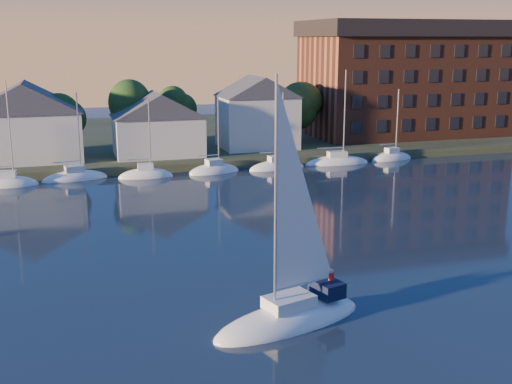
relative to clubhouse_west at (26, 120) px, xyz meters
name	(u,v)px	position (x,y,z in m)	size (l,w,h in m)	color
ground	(449,359)	(22.00, -58.00, -5.93)	(260.00, 260.00, 0.00)	black
shoreline_land	(180,140)	(22.00, 17.00, -5.93)	(160.00, 50.00, 2.00)	#303820
wooden_dock	(213,167)	(22.00, -6.00, -5.93)	(120.00, 3.00, 1.00)	brown
clubhouse_west	(26,120)	(0.00, 0.00, 0.00)	(13.65, 9.45, 9.64)	silver
clubhouse_centre	(158,123)	(16.00, -1.00, -0.80)	(11.55, 8.40, 8.08)	silver
clubhouse_east	(257,111)	(30.00, 1.00, 0.07)	(10.50, 8.40, 9.80)	silver
condo_block	(405,78)	(56.00, 6.95, 3.86)	(31.00, 17.00, 17.40)	brown
tree_line	(208,101)	(24.00, 5.00, 1.24)	(93.40, 5.40, 8.90)	#342417
moored_fleet	(152,175)	(14.00, -9.00, -5.83)	(71.50, 2.40, 12.05)	white
hero_sailboat	(291,312)	(15.86, -51.63, -5.31)	(10.23, 5.74, 15.04)	white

